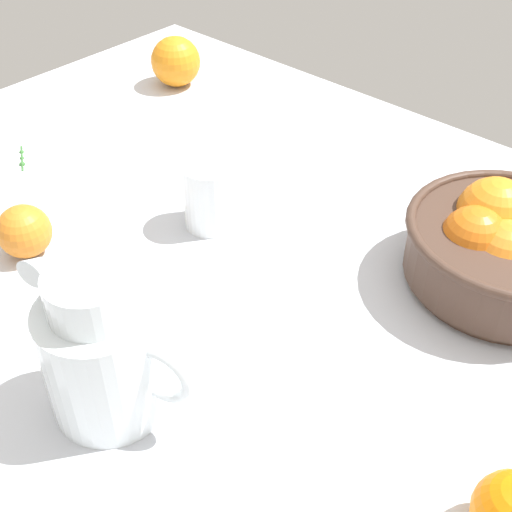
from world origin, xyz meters
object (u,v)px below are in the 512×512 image
juice_pitcher (105,358)px  loose_orange_2 (24,231)px  fruit_bowl (507,246)px  loose_orange_3 (176,61)px  juice_glass (210,198)px

juice_pitcher → loose_orange_2: bearing=163.7°
fruit_bowl → juice_pitcher: bearing=-115.0°
juice_pitcher → loose_orange_3: (-47.06, 51.88, -2.05)cm
fruit_bowl → juice_glass: size_ratio=2.70×
juice_pitcher → loose_orange_2: juice_pitcher is taller
fruit_bowl → loose_orange_2: size_ratio=3.60×
loose_orange_2 → loose_orange_3: bearing=115.6°
fruit_bowl → loose_orange_3: fruit_bowl is taller
juice_glass → loose_orange_3: juice_glass is taller
loose_orange_3 → loose_orange_2: bearing=-64.4°
juice_glass → loose_orange_2: size_ratio=1.34×
juice_pitcher → loose_orange_3: juice_pitcher is taller
fruit_bowl → juice_pitcher: size_ratio=1.39×
fruit_bowl → juice_glass: fruit_bowl is taller
fruit_bowl → loose_orange_3: 67.22cm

